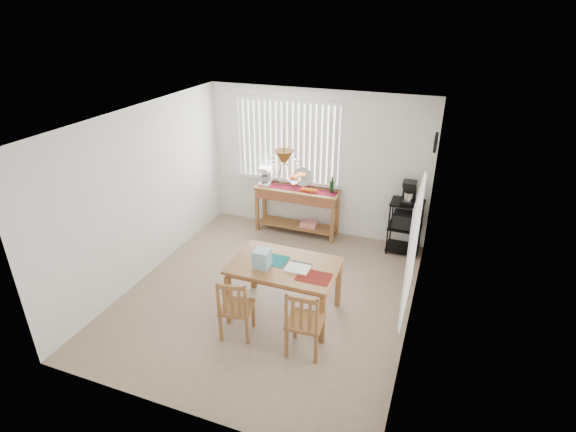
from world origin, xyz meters
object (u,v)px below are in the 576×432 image
at_px(sideboard, 297,200).
at_px(cart_items, 409,192).
at_px(chair_left, 236,308).
at_px(chair_right, 304,323).
at_px(dining_table, 285,270).
at_px(wire_cart, 405,222).

height_order(sideboard, cart_items, cart_items).
xyz_separation_m(chair_left, chair_right, (0.91, 0.01, 0.03)).
height_order(dining_table, chair_right, chair_right).
bearing_deg(cart_items, chair_left, -119.69).
distance_m(wire_cart, dining_table, 2.62).
xyz_separation_m(wire_cart, chair_left, (-1.69, -2.96, -0.13)).
height_order(sideboard, chair_right, chair_right).
bearing_deg(chair_right, dining_table, 127.37).
height_order(wire_cart, chair_right, wire_cart).
height_order(cart_items, chair_left, cart_items).
bearing_deg(dining_table, sideboard, 105.49).
relative_size(cart_items, chair_right, 0.41).
bearing_deg(chair_left, cart_items, 60.31).
xyz_separation_m(cart_items, chair_right, (-0.79, -2.96, -0.64)).
distance_m(chair_left, chair_right, 0.91).
height_order(wire_cart, chair_left, wire_cart).
xyz_separation_m(wire_cart, cart_items, (-0.00, 0.01, 0.54)).
bearing_deg(wire_cart, dining_table, -119.65).
xyz_separation_m(cart_items, chair_left, (-1.69, -2.97, -0.67)).
distance_m(wire_cart, chair_right, 3.05).
height_order(sideboard, chair_left, sideboard).
bearing_deg(sideboard, chair_right, -68.85).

